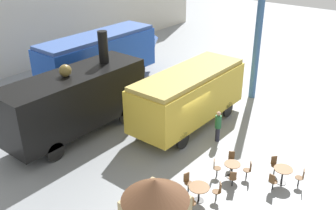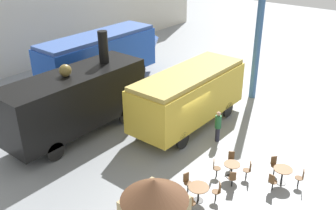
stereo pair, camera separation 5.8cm
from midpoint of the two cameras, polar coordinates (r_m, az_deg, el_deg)
ground_plane at (r=20.76m, az=2.26°, el=-4.64°), size 80.00×80.00×0.00m
backdrop_wall at (r=30.67m, az=-22.81°, el=12.52°), size 44.00×0.15×9.00m
streamlined_locomotive at (r=27.16m, az=-9.27°, el=7.78°), size 10.94×2.61×3.81m
steam_locomotive at (r=20.62m, az=-13.99°, el=0.93°), size 8.16×2.66×5.33m
passenger_coach_vintage at (r=21.05m, az=3.08°, el=1.65°), size 7.63×2.76×3.25m
cafe_table_near at (r=17.50m, az=9.65°, el=-9.33°), size 0.75×0.75×0.73m
cafe_table_mid at (r=15.98m, az=4.64°, el=-12.74°), size 0.88×0.88×0.72m
cafe_table_far at (r=17.62m, az=17.01°, el=-9.72°), size 0.83×0.83×0.77m
cafe_chair_0 at (r=16.91m, az=9.75°, el=-10.87°), size 0.40×0.39×0.87m
cafe_chair_1 at (r=17.59m, az=12.10°, el=-9.50°), size 0.39×0.40×0.87m
cafe_chair_2 at (r=18.13m, az=9.55°, el=-8.07°), size 0.40×0.39×0.87m
cafe_chair_3 at (r=17.48m, az=7.18°, el=-9.32°), size 0.39×0.40×0.87m
cafe_chair_4 at (r=16.52m, az=2.88°, el=-11.47°), size 0.37×0.39×0.87m
cafe_chair_5 at (r=15.43m, az=3.44°, el=-14.61°), size 0.38×0.36×0.87m
cafe_chair_6 at (r=16.14m, az=7.56°, el=-12.74°), size 0.40×0.40×0.87m
cafe_chair_7 at (r=18.23m, az=15.82°, el=-8.58°), size 0.40×0.41×0.87m
cafe_chair_8 at (r=17.10m, az=15.56°, el=-11.07°), size 0.37×0.36×0.87m
cafe_chair_9 at (r=17.72m, az=19.54°, el=-10.26°), size 0.38×0.39×0.87m
visitor_person at (r=19.94m, az=7.55°, el=-3.06°), size 0.34×0.34×1.76m
support_pillar at (r=24.62m, az=13.43°, el=9.75°), size 0.44×0.44×8.00m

